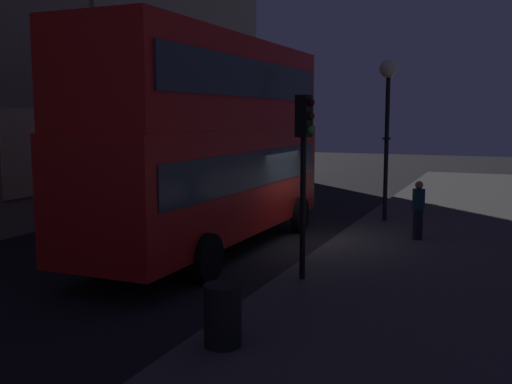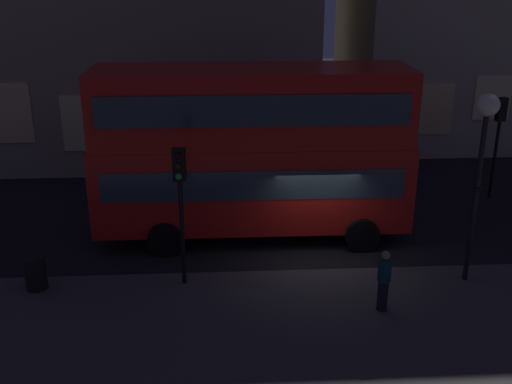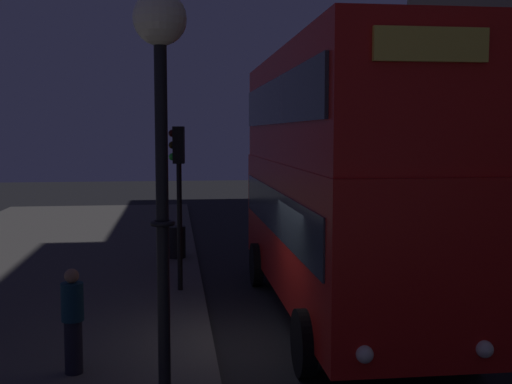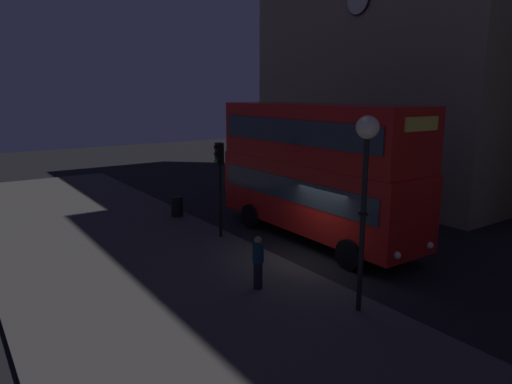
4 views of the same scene
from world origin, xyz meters
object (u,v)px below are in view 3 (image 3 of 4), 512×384
(double_decker_bus, at_px, (336,170))
(street_lamp, at_px, (161,96))
(pedestrian, at_px, (73,320))
(traffic_light_near_kerb, at_px, (178,173))
(litter_bin, at_px, (176,242))

(double_decker_bus, xyz_separation_m, street_lamp, (5.70, -3.45, 1.15))
(street_lamp, height_order, pedestrian, street_lamp)
(traffic_light_near_kerb, height_order, litter_bin, traffic_light_near_kerb)
(pedestrian, bearing_deg, litter_bin, 151.47)
(double_decker_bus, distance_m, street_lamp, 6.76)
(street_lamp, distance_m, litter_bin, 12.20)
(double_decker_bus, relative_size, street_lamp, 1.90)
(double_decker_bus, relative_size, litter_bin, 10.58)
(traffic_light_near_kerb, relative_size, pedestrian, 2.35)
(street_lamp, bearing_deg, litter_bin, 179.15)
(traffic_light_near_kerb, bearing_deg, street_lamp, 4.41)
(traffic_light_near_kerb, distance_m, pedestrian, 5.63)
(double_decker_bus, xyz_separation_m, traffic_light_near_kerb, (-2.02, -3.22, -0.16))
(street_lamp, xyz_separation_m, pedestrian, (-2.69, -1.42, -3.22))
(traffic_light_near_kerb, xyz_separation_m, litter_bin, (-3.93, -0.06, -2.28))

